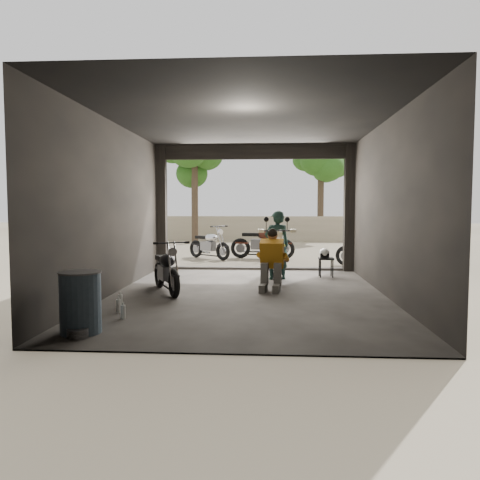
# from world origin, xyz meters

# --- Properties ---
(ground) EXTENTS (80.00, 80.00, 0.00)m
(ground) POSITION_xyz_m (0.00, 0.00, 0.00)
(ground) COLOR #7A6D56
(ground) RESTS_ON ground
(garage) EXTENTS (7.00, 7.13, 3.20)m
(garage) POSITION_xyz_m (0.00, 0.55, 1.28)
(garage) COLOR #2D2B28
(garage) RESTS_ON ground
(boundary_wall) EXTENTS (18.00, 0.30, 1.20)m
(boundary_wall) POSITION_xyz_m (0.00, 14.00, 0.60)
(boundary_wall) COLOR gray
(boundary_wall) RESTS_ON ground
(tree_left) EXTENTS (2.20, 2.20, 5.60)m
(tree_left) POSITION_xyz_m (-3.00, 12.50, 3.99)
(tree_left) COLOR #382B1E
(tree_left) RESTS_ON ground
(tree_right) EXTENTS (2.20, 2.20, 5.00)m
(tree_right) POSITION_xyz_m (2.80, 14.00, 3.56)
(tree_right) COLOR #382B1E
(tree_right) RESTS_ON ground
(main_bike) EXTENTS (0.85, 1.82, 1.18)m
(main_bike) POSITION_xyz_m (0.51, 1.66, 0.59)
(main_bike) COLOR beige
(main_bike) RESTS_ON ground
(left_bike) EXTENTS (1.21, 1.60, 1.01)m
(left_bike) POSITION_xyz_m (-1.55, 0.16, 0.50)
(left_bike) COLOR black
(left_bike) RESTS_ON ground
(outside_bike_a) EXTENTS (1.62, 1.50, 1.06)m
(outside_bike_a) POSITION_xyz_m (-1.51, 6.02, 0.53)
(outside_bike_a) COLOR black
(outside_bike_a) RESTS_ON ground
(outside_bike_b) EXTENTS (1.89, 1.06, 1.21)m
(outside_bike_b) POSITION_xyz_m (0.16, 6.17, 0.60)
(outside_bike_b) COLOR #3C180E
(outside_bike_b) RESTS_ON ground
(outside_bike_c) EXTENTS (1.68, 1.29, 1.06)m
(outside_bike_c) POSITION_xyz_m (3.04, 4.25, 0.53)
(outside_bike_c) COLOR black
(outside_bike_c) RESTS_ON ground
(rider) EXTENTS (0.64, 0.49, 1.55)m
(rider) POSITION_xyz_m (0.56, 1.89, 0.77)
(rider) COLOR #162C28
(rider) RESTS_ON ground
(mechanic) EXTENTS (0.69, 0.87, 1.17)m
(mechanic) POSITION_xyz_m (0.43, 0.46, 0.58)
(mechanic) COLOR #B67718
(mechanic) RESTS_ON ground
(stool) EXTENTS (0.33, 0.33, 0.47)m
(stool) POSITION_xyz_m (1.70, 2.30, 0.39)
(stool) COLOR black
(stool) RESTS_ON ground
(helmet) EXTENTS (0.25, 0.26, 0.22)m
(helmet) POSITION_xyz_m (1.65, 2.27, 0.58)
(helmet) COLOR white
(helmet) RESTS_ON stool
(oil_drum) EXTENTS (0.61, 0.61, 0.80)m
(oil_drum) POSITION_xyz_m (-2.00, -2.77, 0.40)
(oil_drum) COLOR #3C5165
(oil_drum) RESTS_ON ground
(sign_post) EXTENTS (0.85, 0.08, 2.56)m
(sign_post) POSITION_xyz_m (3.32, 2.82, 1.74)
(sign_post) COLOR black
(sign_post) RESTS_ON ground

